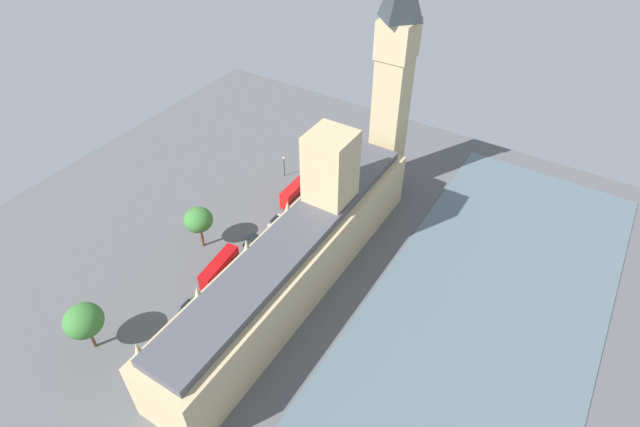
% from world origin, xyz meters
% --- Properties ---
extents(ground_plane, '(142.87, 142.87, 0.00)m').
position_xyz_m(ground_plane, '(0.00, 0.00, 0.00)').
color(ground_plane, '#565659').
extents(river_thames, '(40.73, 128.59, 0.25)m').
position_xyz_m(river_thames, '(-36.07, 0.00, 0.12)').
color(river_thames, slate).
rests_on(river_thames, ground).
extents(parliament_building, '(12.56, 71.00, 28.33)m').
position_xyz_m(parliament_building, '(-1.99, -1.80, 7.86)').
color(parliament_building, tan).
rests_on(parliament_building, ground).
extents(clock_tower, '(7.48, 7.48, 54.37)m').
position_xyz_m(clock_tower, '(-1.46, -39.66, 28.12)').
color(clock_tower, tan).
rests_on(clock_tower, ground).
extents(double_decker_bus_trailing, '(2.79, 10.54, 4.75)m').
position_xyz_m(double_decker_bus_trailing, '(13.05, -22.67, 2.63)').
color(double_decker_bus_trailing, red).
rests_on(double_decker_bus_trailing, ground).
extents(car_silver_far_end, '(2.12, 4.77, 1.74)m').
position_xyz_m(car_silver_far_end, '(12.00, -12.82, 0.89)').
color(car_silver_far_end, '#B7B7BC').
rests_on(car_silver_far_end, ground).
extents(car_black_leading, '(2.12, 4.25, 1.74)m').
position_xyz_m(car_black_leading, '(12.79, -4.93, 0.89)').
color(car_black_leading, black).
rests_on(car_black_leading, ground).
extents(double_decker_bus_midblock, '(3.65, 10.71, 4.75)m').
position_xyz_m(double_decker_bus_midblock, '(12.00, 6.26, 2.63)').
color(double_decker_bus_midblock, '#B20C0F').
rests_on(double_decker_bus_midblock, ground).
extents(car_dark_green_near_tower, '(1.95, 4.22, 1.74)m').
position_xyz_m(car_dark_green_near_tower, '(11.82, 15.69, 0.88)').
color(car_dark_green_near_tower, '#19472D').
rests_on(car_dark_green_near_tower, ground).
extents(car_white_under_trees, '(2.03, 4.38, 1.74)m').
position_xyz_m(car_white_under_trees, '(11.15, 25.88, 0.89)').
color(car_white_under_trees, silver).
rests_on(car_white_under_trees, ground).
extents(pedestrian_kerbside, '(0.65, 0.57, 1.61)m').
position_xyz_m(pedestrian_kerbside, '(6.84, 4.00, 0.72)').
color(pedestrian_kerbside, gray).
rests_on(pedestrian_kerbside, ground).
extents(pedestrian_corner, '(0.69, 0.63, 1.65)m').
position_xyz_m(pedestrian_corner, '(6.84, -28.78, 0.74)').
color(pedestrian_corner, navy).
rests_on(pedestrian_corner, ground).
extents(plane_tree_opposite_hall, '(5.98, 5.98, 9.89)m').
position_xyz_m(plane_tree_opposite_hall, '(21.34, 1.06, 7.30)').
color(plane_tree_opposite_hall, brown).
rests_on(plane_tree_opposite_hall, ground).
extents(plane_tree_by_river_gate, '(6.66, 6.66, 10.01)m').
position_xyz_m(plane_tree_by_river_gate, '(20.25, 30.64, 7.15)').
color(plane_tree_by_river_gate, brown).
rests_on(plane_tree_by_river_gate, ground).
extents(street_lamp_slot_10, '(0.56, 0.56, 5.72)m').
position_xyz_m(street_lamp_slot_10, '(21.04, -29.01, 4.04)').
color(street_lamp_slot_10, black).
rests_on(street_lamp_slot_10, ground).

